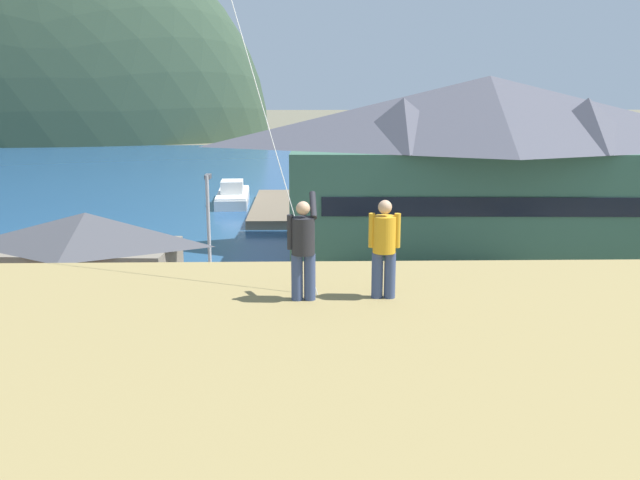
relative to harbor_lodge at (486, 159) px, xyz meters
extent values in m
plane|color=#66604C|center=(-12.18, -21.85, -5.75)|extent=(600.00, 600.00, 0.00)
cube|color=gray|center=(-12.18, -16.85, -5.70)|extent=(40.00, 20.00, 0.10)
cube|color=navy|center=(-12.18, 38.15, -5.73)|extent=(360.00, 84.00, 0.03)
ellipsoid|color=#334733|center=(-70.07, 99.02, -5.75)|extent=(102.76, 48.87, 93.07)
cube|color=#38604C|center=(0.00, 0.10, -2.52)|extent=(24.42, 10.51, 6.47)
cube|color=black|center=(-0.17, -4.76, -2.19)|extent=(20.46, 0.82, 1.10)
pyramid|color=#4C4C56|center=(0.00, 0.10, 2.89)|extent=(25.90, 11.52, 4.34)
pyramid|color=#4C4C56|center=(-5.47, -1.39, 2.26)|extent=(5.49, 5.49, 3.04)
pyramid|color=#4C4C56|center=(5.36, -1.78, 2.26)|extent=(5.49, 5.49, 3.04)
cube|color=#756B5B|center=(-20.53, -13.79, -3.96)|extent=(7.35, 4.47, 3.58)
pyramid|color=#47474C|center=(-20.53, -13.79, -1.46)|extent=(7.94, 4.90, 1.42)
cube|color=black|center=(-20.64, -15.85, -4.50)|extent=(1.10, 0.12, 2.50)
cube|color=#70604C|center=(-14.03, 13.55, -5.40)|extent=(3.20, 15.24, 0.70)
cube|color=silver|center=(-17.74, 17.62, -5.30)|extent=(3.12, 8.52, 0.90)
cube|color=white|center=(-17.74, 17.62, -4.77)|extent=(3.03, 8.27, 0.16)
cube|color=silver|center=(-17.71, 16.99, -4.14)|extent=(2.01, 2.61, 1.10)
cube|color=black|center=(-8.62, -14.74, -4.93)|extent=(4.33, 2.14, 0.80)
cube|color=black|center=(-8.77, -14.75, -4.18)|extent=(2.22, 1.77, 0.70)
cube|color=black|center=(-8.77, -14.75, -4.21)|extent=(2.27, 1.80, 0.32)
cylinder|color=black|center=(-7.18, -15.54, -5.33)|extent=(0.66, 0.27, 0.64)
cylinder|color=black|center=(-7.33, -13.71, -5.33)|extent=(0.66, 0.27, 0.64)
cylinder|color=black|center=(-9.90, -15.77, -5.33)|extent=(0.66, 0.27, 0.64)
cylinder|color=black|center=(-10.05, -13.94, -5.33)|extent=(0.66, 0.27, 0.64)
cube|color=navy|center=(-15.64, -22.13, -4.93)|extent=(4.23, 1.87, 0.80)
cube|color=navy|center=(-15.79, -22.13, -4.18)|extent=(2.13, 1.63, 0.70)
cube|color=black|center=(-15.79, -22.13, -4.21)|extent=(2.17, 1.67, 0.32)
cylinder|color=black|center=(-14.29, -23.07, -5.33)|extent=(0.64, 0.23, 0.64)
cylinder|color=black|center=(-14.26, -21.23, -5.33)|extent=(0.64, 0.23, 0.64)
cylinder|color=black|center=(-17.02, -23.03, -5.33)|extent=(0.64, 0.23, 0.64)
cylinder|color=black|center=(-16.99, -21.19, -5.33)|extent=(0.64, 0.23, 0.64)
cylinder|color=black|center=(1.82, -16.28, -5.33)|extent=(0.65, 0.25, 0.64)
cylinder|color=black|center=(1.73, -14.45, -5.33)|extent=(0.65, 0.25, 0.64)
cube|color=silver|center=(-2.75, -16.43, -4.93)|extent=(4.29, 2.03, 0.80)
cube|color=beige|center=(-2.90, -16.44, -4.18)|extent=(2.19, 1.72, 0.70)
cube|color=black|center=(-2.90, -16.44, -4.21)|extent=(2.23, 1.75, 0.32)
cylinder|color=black|center=(-1.34, -17.27, -5.33)|extent=(0.65, 0.26, 0.64)
cylinder|color=black|center=(-1.44, -15.44, -5.33)|extent=(0.65, 0.26, 0.64)
cylinder|color=black|center=(-4.07, -17.42, -5.33)|extent=(0.65, 0.26, 0.64)
cylinder|color=black|center=(-4.17, -15.59, -5.33)|extent=(0.65, 0.26, 0.64)
cylinder|color=black|center=(-21.31, -20.41, -5.33)|extent=(0.64, 0.23, 0.64)
cube|color=slate|center=(-6.79, -22.32, -4.93)|extent=(4.23, 1.87, 0.80)
cube|color=#5B5B5F|center=(-6.94, -22.32, -4.18)|extent=(2.12, 1.63, 0.70)
cube|color=black|center=(-6.94, -22.32, -4.21)|extent=(2.17, 1.67, 0.32)
cylinder|color=black|center=(-5.41, -23.21, -5.33)|extent=(0.64, 0.23, 0.64)
cylinder|color=black|center=(-5.44, -21.38, -5.33)|extent=(0.64, 0.23, 0.64)
cylinder|color=black|center=(-8.14, -23.26, -5.33)|extent=(0.64, 0.23, 0.64)
cylinder|color=black|center=(-8.17, -21.42, -5.33)|extent=(0.64, 0.23, 0.64)
cube|color=#9EA3A8|center=(-13.38, -16.25, -4.93)|extent=(4.22, 1.85, 0.80)
cube|color=gray|center=(-13.53, -16.24, -4.18)|extent=(2.12, 1.62, 0.70)
cube|color=black|center=(-13.53, -16.24, -4.21)|extent=(2.16, 1.65, 0.32)
cylinder|color=black|center=(-12.02, -17.18, -5.33)|extent=(0.64, 0.23, 0.64)
cylinder|color=black|center=(-12.00, -15.34, -5.33)|extent=(0.64, 0.23, 0.64)
cylinder|color=black|center=(-14.75, -17.15, -5.33)|extent=(0.64, 0.23, 0.64)
cylinder|color=black|center=(-14.73, -15.31, -5.33)|extent=(0.64, 0.23, 0.64)
cylinder|color=#ADADB2|center=(-15.76, -11.35, -2.58)|extent=(0.16, 0.16, 6.13)
cube|color=#4C4C51|center=(-15.76, -11.00, 0.39)|extent=(0.24, 0.70, 0.20)
cylinder|color=#384770|center=(-11.49, -30.30, 1.13)|extent=(0.20, 0.20, 0.82)
cylinder|color=#384770|center=(-11.27, -30.30, 1.13)|extent=(0.20, 0.20, 0.82)
cylinder|color=#232328|center=(-11.38, -30.30, 1.86)|extent=(0.40, 0.40, 0.64)
sphere|color=tan|center=(-11.38, -30.30, 2.34)|extent=(0.24, 0.24, 0.24)
cylinder|color=#232328|center=(-11.21, -30.11, 2.36)|extent=(0.13, 0.56, 0.43)
cylinder|color=#232328|center=(-11.60, -30.31, 1.93)|extent=(0.11, 0.11, 0.60)
cylinder|color=#384770|center=(-10.09, -30.20, 1.13)|extent=(0.20, 0.20, 0.82)
cylinder|color=#384770|center=(-9.87, -30.22, 1.13)|extent=(0.20, 0.20, 0.82)
cylinder|color=gold|center=(-9.98, -30.21, 1.86)|extent=(0.40, 0.40, 0.64)
sphere|color=tan|center=(-9.98, -30.21, 2.34)|extent=(0.24, 0.24, 0.24)
cylinder|color=gold|center=(-10.20, -30.20, 1.93)|extent=(0.11, 0.11, 0.60)
cylinder|color=gold|center=(-9.76, -30.22, 1.93)|extent=(0.11, 0.11, 0.60)
cylinder|color=silver|center=(-12.51, -28.40, 5.27)|extent=(2.77, 3.31, 9.10)
camera|label=1|loc=(-11.36, -41.46, 4.33)|focal=37.55mm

